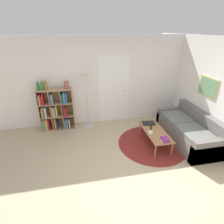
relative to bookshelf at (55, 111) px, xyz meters
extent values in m
plane|color=tan|center=(1.57, -2.38, -0.58)|extent=(14.00, 14.00, 0.00)
cube|color=silver|center=(1.57, 0.22, 0.72)|extent=(7.62, 0.05, 2.60)
cube|color=white|center=(1.78, 0.18, 0.46)|extent=(0.93, 0.02, 2.09)
sphere|color=tan|center=(2.11, 0.16, 0.42)|extent=(0.04, 0.04, 0.04)
cube|color=silver|center=(3.91, -1.09, 0.72)|extent=(0.05, 5.57, 2.60)
cube|color=tan|center=(3.87, -1.21, 0.85)|extent=(0.02, 0.65, 0.49)
cube|color=#669366|center=(3.86, -1.21, 0.85)|extent=(0.01, 0.59, 0.43)
cylinder|color=maroon|center=(2.50, -1.32, -0.58)|extent=(1.77, 1.77, 0.01)
cube|color=tan|center=(-0.42, 0.00, 0.03)|extent=(0.02, 0.34, 1.23)
cube|color=tan|center=(0.52, 0.00, 0.03)|extent=(0.02, 0.34, 1.23)
cube|color=tan|center=(0.05, 0.00, 0.64)|extent=(0.96, 0.34, 0.02)
cube|color=tan|center=(0.05, 0.00, -0.57)|extent=(0.96, 0.34, 0.02)
cube|color=tan|center=(0.05, 0.16, 0.03)|extent=(0.96, 0.02, 1.23)
cube|color=tan|center=(-0.11, 0.00, 0.03)|extent=(0.02, 0.32, 1.19)
cube|color=tan|center=(0.20, 0.00, 0.03)|extent=(0.02, 0.32, 1.19)
cube|color=tan|center=(0.05, 0.00, -0.17)|extent=(0.92, 0.32, 0.02)
cube|color=tan|center=(0.05, 0.00, 0.23)|extent=(0.92, 0.32, 0.02)
cube|color=teal|center=(-0.39, -0.06, -0.42)|extent=(0.02, 0.21, 0.29)
cube|color=gold|center=(-0.37, -0.07, -0.38)|extent=(0.02, 0.19, 0.36)
cube|color=#196B38|center=(-0.33, -0.06, -0.40)|extent=(0.03, 0.21, 0.33)
cube|color=silver|center=(-0.30, -0.06, -0.39)|extent=(0.03, 0.21, 0.34)
cube|color=orange|center=(-0.27, -0.05, -0.38)|extent=(0.03, 0.23, 0.36)
cube|color=#B21E23|center=(-0.23, -0.05, -0.40)|extent=(0.02, 0.22, 0.32)
cube|color=#B21E23|center=(-0.07, -0.06, -0.40)|extent=(0.03, 0.20, 0.34)
cube|color=gold|center=(-0.04, -0.06, -0.40)|extent=(0.03, 0.21, 0.33)
cube|color=black|center=(-0.01, -0.03, -0.40)|extent=(0.02, 0.26, 0.32)
cube|color=navy|center=(0.01, -0.03, -0.42)|extent=(0.02, 0.26, 0.28)
cube|color=teal|center=(0.23, -0.04, -0.43)|extent=(0.03, 0.25, 0.27)
cube|color=#7F287A|center=(0.26, -0.04, -0.40)|extent=(0.03, 0.24, 0.33)
cube|color=teal|center=(0.30, -0.05, -0.41)|extent=(0.03, 0.23, 0.32)
cube|color=black|center=(0.33, -0.03, -0.42)|extent=(0.02, 0.26, 0.30)
cube|color=silver|center=(0.36, -0.05, -0.42)|extent=(0.03, 0.23, 0.28)
cube|color=black|center=(-0.39, -0.05, -0.01)|extent=(0.03, 0.23, 0.29)
cube|color=gold|center=(-0.36, -0.06, 0.00)|extent=(0.02, 0.21, 0.32)
cube|color=olive|center=(-0.32, -0.04, 0.02)|extent=(0.03, 0.25, 0.35)
cube|color=navy|center=(-0.30, -0.05, 0.01)|extent=(0.02, 0.22, 0.33)
cube|color=silver|center=(-0.26, -0.04, 0.00)|extent=(0.03, 0.24, 0.32)
cube|color=orange|center=(-0.07, -0.04, 0.00)|extent=(0.03, 0.24, 0.32)
cube|color=teal|center=(-0.05, -0.03, 0.00)|extent=(0.02, 0.27, 0.32)
cube|color=silver|center=(-0.02, -0.04, -0.02)|extent=(0.02, 0.25, 0.28)
cube|color=navy|center=(0.01, -0.03, 0.02)|extent=(0.02, 0.27, 0.35)
cube|color=gold|center=(0.04, -0.05, 0.02)|extent=(0.03, 0.23, 0.35)
cube|color=black|center=(0.23, -0.04, -0.02)|extent=(0.02, 0.25, 0.27)
cube|color=#B21E23|center=(0.26, -0.06, 0.02)|extent=(0.02, 0.21, 0.36)
cube|color=#B21E23|center=(0.29, -0.05, -0.02)|extent=(0.03, 0.22, 0.28)
cube|color=navy|center=(-0.39, -0.05, 0.41)|extent=(0.03, 0.22, 0.33)
cube|color=gold|center=(-0.36, -0.06, 0.38)|extent=(0.03, 0.21, 0.28)
cube|color=#B21E23|center=(-0.33, -0.05, 0.40)|extent=(0.03, 0.22, 0.32)
cube|color=#B21E23|center=(-0.30, -0.04, 0.37)|extent=(0.02, 0.25, 0.27)
cube|color=#B21E23|center=(-0.27, -0.05, 0.41)|extent=(0.02, 0.23, 0.33)
cube|color=navy|center=(-0.08, -0.06, 0.38)|extent=(0.02, 0.21, 0.29)
cube|color=orange|center=(-0.05, -0.05, 0.38)|extent=(0.02, 0.22, 0.29)
cube|color=teal|center=(-0.02, -0.07, 0.39)|extent=(0.03, 0.19, 0.30)
cube|color=navy|center=(0.23, -0.06, 0.38)|extent=(0.03, 0.21, 0.28)
cube|color=#196B38|center=(0.26, -0.06, 0.39)|extent=(0.03, 0.21, 0.29)
cube|color=teal|center=(0.30, -0.05, 0.41)|extent=(0.03, 0.23, 0.34)
cube|color=navy|center=(0.33, -0.03, 0.41)|extent=(0.03, 0.27, 0.33)
cube|color=teal|center=(0.36, -0.03, 0.40)|extent=(0.02, 0.26, 0.31)
cylinder|color=#B7B7BC|center=(0.94, -0.08, -0.57)|extent=(0.29, 0.29, 0.01)
cylinder|color=#B7B7BC|center=(0.94, -0.08, 0.26)|extent=(0.02, 0.02, 1.59)
cone|color=white|center=(0.94, -0.08, 1.06)|extent=(0.33, 0.33, 0.10)
cube|color=#66605B|center=(3.43, -1.33, -0.36)|extent=(0.85, 1.90, 0.45)
cube|color=#66605B|center=(3.78, -1.33, -0.18)|extent=(0.16, 1.90, 0.81)
cube|color=#66605B|center=(3.43, -2.20, -0.29)|extent=(0.85, 0.16, 0.59)
cube|color=#66605B|center=(3.43, -0.46, -0.29)|extent=(0.85, 0.16, 0.59)
cube|color=slate|center=(3.35, -1.72, -0.08)|extent=(0.65, 0.77, 0.10)
cube|color=slate|center=(3.35, -0.94, -0.08)|extent=(0.65, 0.77, 0.10)
cube|color=#996B42|center=(2.54, -1.33, -0.21)|extent=(0.50, 1.14, 0.02)
cylinder|color=#996B42|center=(2.33, -1.86, -0.40)|extent=(0.04, 0.04, 0.37)
cylinder|color=#996B42|center=(2.33, -0.80, -0.40)|extent=(0.04, 0.04, 0.37)
cylinder|color=#996B42|center=(2.75, -1.86, -0.40)|extent=(0.04, 0.04, 0.37)
cylinder|color=#996B42|center=(2.75, -0.80, -0.40)|extent=(0.04, 0.04, 0.37)
cube|color=black|center=(2.52, -0.92, -0.18)|extent=(0.37, 0.29, 0.02)
cylinder|color=silver|center=(2.38, -1.41, -0.17)|extent=(0.12, 0.12, 0.05)
cube|color=silver|center=(2.58, -1.75, -0.19)|extent=(0.16, 0.19, 0.02)
cube|color=#7F287A|center=(2.59, -1.77, -0.17)|extent=(0.16, 0.19, 0.02)
cube|color=#7F287A|center=(2.58, -1.76, -0.14)|extent=(0.16, 0.19, 0.03)
cube|color=black|center=(2.49, -1.16, -0.18)|extent=(0.10, 0.17, 0.02)
cylinder|color=#236633|center=(-0.35, 0.01, 0.75)|extent=(0.07, 0.07, 0.20)
cylinder|color=#236633|center=(-0.35, 0.01, 0.87)|extent=(0.03, 0.03, 0.05)
cylinder|color=#2D8438|center=(-0.25, 0.02, 0.74)|extent=(0.08, 0.08, 0.20)
cylinder|color=#2D8438|center=(-0.25, 0.02, 0.87)|extent=(0.03, 0.03, 0.05)
cylinder|color=olive|center=(-0.15, 0.00, 0.76)|extent=(0.08, 0.08, 0.22)
cylinder|color=olive|center=(-0.15, 0.00, 0.89)|extent=(0.03, 0.03, 0.05)
cylinder|color=#934C47|center=(0.40, 0.00, 0.75)|extent=(0.13, 0.13, 0.21)
camera|label=1|loc=(0.73, -4.83, 2.15)|focal=28.00mm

